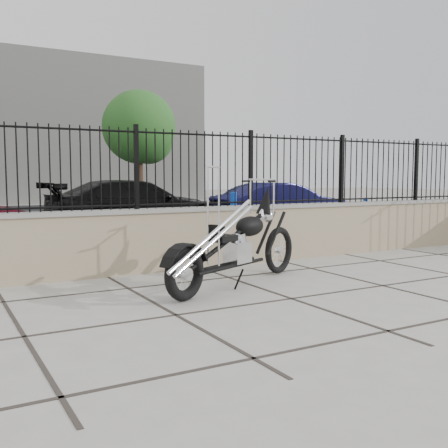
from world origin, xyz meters
TOP-DOWN VIEW (x-y plane):
  - ground_plane at (0.00, 0.00)m, footprint 90.00×90.00m
  - parking_lot at (0.00, 12.50)m, footprint 30.00×30.00m
  - retaining_wall at (0.00, 2.50)m, footprint 14.00×0.36m
  - iron_fence at (0.00, 2.50)m, footprint 14.00×0.08m
  - background_building at (0.00, 26.50)m, footprint 22.00×6.00m
  - chopper_motorcycle at (-0.22, 0.94)m, footprint 2.64×1.52m
  - car_black at (0.99, 8.02)m, footprint 4.77×2.21m
  - car_blue at (4.75, 6.78)m, footprint 3.97×1.71m
  - bollard_b at (1.82, 4.45)m, footprint 0.18×0.18m
  - bollard_c at (5.36, 4.27)m, footprint 0.14×0.14m
  - tree_right at (4.14, 16.22)m, footprint 3.08×3.08m

SIDE VIEW (x-z plane):
  - ground_plane at x=0.00m, z-range 0.00..0.00m
  - parking_lot at x=0.00m, z-range 0.00..0.00m
  - bollard_c at x=5.36m, z-range 0.00..0.94m
  - retaining_wall at x=0.00m, z-range 0.00..0.96m
  - bollard_b at x=1.82m, z-range 0.00..1.12m
  - car_blue at x=4.75m, z-range 0.00..1.27m
  - car_black at x=0.99m, z-range 0.00..1.35m
  - chopper_motorcycle at x=-0.22m, z-range 0.00..1.61m
  - iron_fence at x=0.00m, z-range 0.96..2.16m
  - tree_right at x=4.14m, z-range 1.04..6.24m
  - background_building at x=0.00m, z-range 0.00..8.00m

